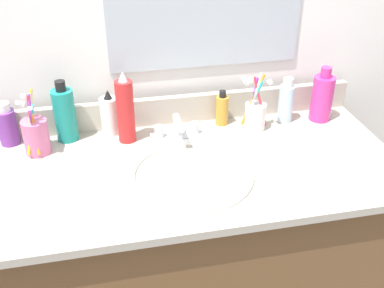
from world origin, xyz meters
The scene contains 15 objects.
vanity_cabinet centered at (0.00, 0.00, 0.42)m, with size 1.12×0.51×0.84m, color brown.
countertop centered at (0.00, 0.00, 0.85)m, with size 1.16×0.55×0.02m, color #B2A899.
backsplash centered at (0.00, 0.26, 0.91)m, with size 1.16×0.02×0.09m, color #B2A899.
back_wall centered at (0.00, 0.32, 0.65)m, with size 2.26×0.04×1.30m, color white.
sink_basin centered at (-0.02, -0.04, 0.83)m, with size 0.35×0.35×0.11m.
faucet centered at (-0.02, 0.15, 0.89)m, with size 0.16×0.10×0.08m.
bottle_mouthwash_teal centered at (-0.35, 0.22, 0.94)m, with size 0.06×0.06×0.19m.
bottle_cream_purple centered at (-0.51, 0.23, 0.92)m, with size 0.06×0.06×0.13m.
bottle_oil_amber centered at (0.14, 0.22, 0.91)m, with size 0.04×0.04×0.12m.
bottle_soap_pink centered at (0.46, 0.18, 0.94)m, with size 0.07×0.07×0.18m.
bottle_gel_clear centered at (0.34, 0.20, 0.93)m, with size 0.05×0.05×0.15m.
bottle_spray_red centered at (-0.17, 0.18, 0.96)m, with size 0.05×0.05×0.22m.
bottle_lotion_white centered at (-0.21, 0.23, 0.92)m, with size 0.06×0.06×0.14m.
cup_white_ceramic centered at (0.23, 0.17, 0.91)m, with size 0.09×0.07×0.19m.
cup_pink centered at (-0.43, 0.16, 0.92)m, with size 0.07×0.09×0.20m.
Camera 1 is at (-0.23, -1.06, 1.59)m, focal length 43.84 mm.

